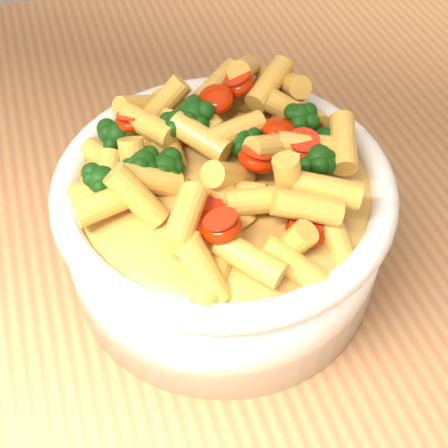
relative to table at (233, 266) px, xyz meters
name	(u,v)px	position (x,y,z in m)	size (l,w,h in m)	color
table	(233,266)	(0.00, 0.00, 0.00)	(1.20, 0.80, 0.90)	#B47F4D
serving_bowl	(224,223)	(-0.03, -0.07, 0.15)	(0.24, 0.24, 0.10)	white
pasta_salad	(224,159)	(-0.03, -0.07, 0.22)	(0.19, 0.19, 0.04)	#FAC24E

